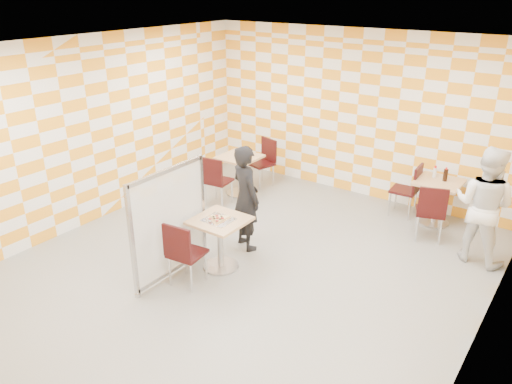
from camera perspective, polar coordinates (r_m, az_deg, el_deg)
room_shell at (r=6.79m, az=0.99°, el=3.84°), size 7.00×7.00×7.00m
main_table at (r=6.89m, az=-4.14°, el=-4.94°), size 0.70×0.70×0.75m
second_table at (r=8.65m, az=20.00°, el=-0.29°), size 0.70×0.70×0.75m
empty_table at (r=9.29m, az=-1.89°, el=2.71°), size 0.70×0.70×0.75m
chair_main_front at (r=6.50m, az=-8.39°, el=-6.59°), size 0.47×0.47×0.92m
chair_second_front at (r=8.00m, az=19.40°, el=-1.84°), size 0.54×0.54×0.92m
chair_second_side at (r=8.76m, az=17.21°, el=0.62°), size 0.45×0.44×0.92m
chair_empty_near at (r=8.77m, az=-4.66°, el=1.64°), size 0.47×0.48×0.92m
chair_empty_far at (r=9.71m, az=1.00°, el=3.87°), size 0.52×0.53×0.92m
partition at (r=6.67m, az=-9.83°, el=-3.50°), size 0.08×1.38×1.55m
man_dark at (r=7.30m, az=-1.18°, el=-0.67°), size 0.69×0.59×1.60m
man_white at (r=7.62m, az=24.57°, el=-1.39°), size 0.92×0.77×1.71m
pizza_on_foil at (r=6.76m, az=-4.28°, el=-3.05°), size 0.40×0.40×0.04m
sport_bottle at (r=8.68m, az=19.76°, el=2.15°), size 0.06×0.06×0.20m
soda_bottle at (r=8.57m, az=20.84°, el=1.83°), size 0.07×0.07×0.23m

